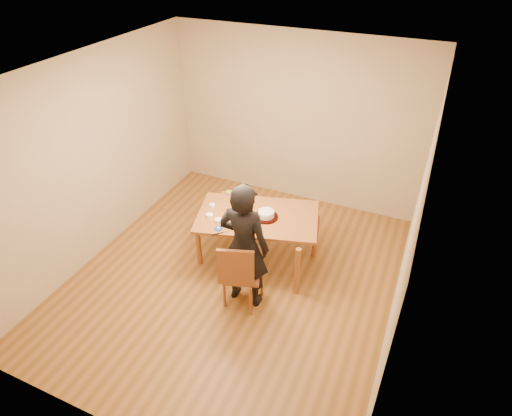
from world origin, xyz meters
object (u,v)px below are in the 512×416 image
at_px(dining_chair, 243,273).
at_px(cake, 266,214).
at_px(cake_plate, 266,217).
at_px(person, 244,246).
at_px(dining_table, 258,217).

relative_size(dining_chair, cake, 1.93).
relative_size(cake_plate, cake, 1.47).
bearing_deg(cake_plate, person, -87.56).
bearing_deg(dining_chair, cake_plate, 73.71).
height_order(dining_table, cake_plate, cake_plate).
bearing_deg(person, cake, -87.69).
distance_m(dining_table, cake_plate, 0.12).
distance_m(cake_plate, cake, 0.05).
bearing_deg(dining_chair, cake, 73.71).
height_order(dining_chair, cake, cake).
bearing_deg(cake_plate, cake, 0.00).
xyz_separation_m(cake_plate, person, (0.03, -0.73, 0.07)).
bearing_deg(dining_chair, dining_table, 82.36).
bearing_deg(person, dining_chair, 89.87).
bearing_deg(dining_table, dining_chair, -94.48).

